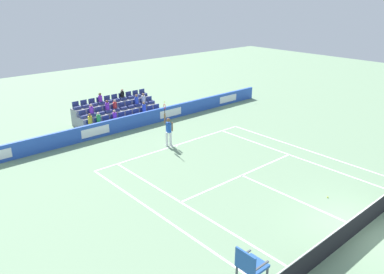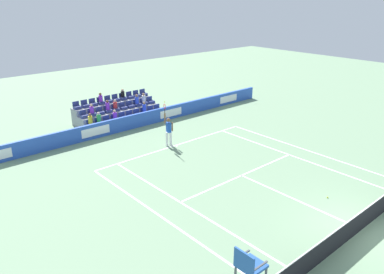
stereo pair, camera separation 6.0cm
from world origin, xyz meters
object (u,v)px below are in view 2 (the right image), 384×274
at_px(tennis_net, 364,219).
at_px(umpire_chair, 249,273).
at_px(tennis_player, 169,131).
at_px(loose_tennis_ball, 327,197).

bearing_deg(tennis_net, umpire_chair, -1.27).
xyz_separation_m(tennis_net, tennis_player, (0.30, -12.14, 0.50)).
relative_size(tennis_player, umpire_chair, 1.22).
distance_m(umpire_chair, loose_tennis_ball, 8.40).
distance_m(tennis_net, tennis_player, 12.16).
xyz_separation_m(umpire_chair, loose_tennis_ball, (-8.00, -2.09, -1.49)).
height_order(tennis_net, umpire_chair, umpire_chair).
distance_m(tennis_net, umpire_chair, 6.84).
bearing_deg(loose_tennis_ball, tennis_player, -81.16).
height_order(umpire_chair, loose_tennis_ball, umpire_chair).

